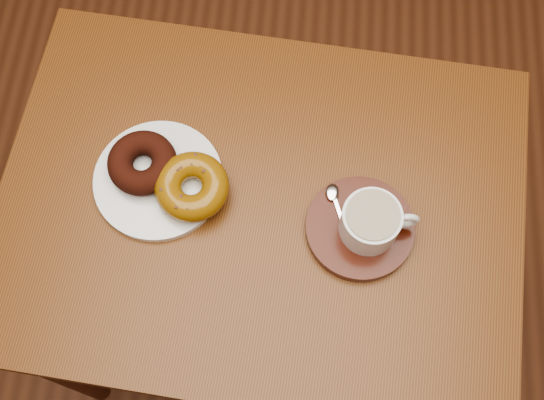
# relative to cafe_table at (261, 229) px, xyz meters

# --- Properties ---
(ground) EXTENTS (6.00, 6.00, 0.00)m
(ground) POSITION_rel_cafe_table_xyz_m (-0.25, 0.03, -0.66)
(ground) COLOR brown
(ground) RESTS_ON ground
(cafe_table) EXTENTS (0.89, 0.69, 0.79)m
(cafe_table) POSITION_rel_cafe_table_xyz_m (0.00, 0.00, 0.00)
(cafe_table) COLOR brown
(cafe_table) RESTS_ON ground
(donut_plate) EXTENTS (0.21, 0.21, 0.01)m
(donut_plate) POSITION_rel_cafe_table_xyz_m (-0.17, 0.03, 0.13)
(donut_plate) COLOR silver
(donut_plate) RESTS_ON cafe_table
(donut_cinnamon) EXTENTS (0.14, 0.14, 0.04)m
(donut_cinnamon) POSITION_rel_cafe_table_xyz_m (-0.19, 0.04, 0.16)
(donut_cinnamon) COLOR black
(donut_cinnamon) RESTS_ON donut_plate
(donut_caramel) EXTENTS (0.14, 0.14, 0.04)m
(donut_caramel) POSITION_rel_cafe_table_xyz_m (-0.11, 0.01, 0.16)
(donut_caramel) COLOR #86570E
(donut_caramel) RESTS_ON donut_plate
(saucer) EXTENTS (0.21, 0.21, 0.02)m
(saucer) POSITION_rel_cafe_table_xyz_m (0.16, -0.03, 0.13)
(saucer) COLOR #3A1107
(saucer) RESTS_ON cafe_table
(coffee_cup) EXTENTS (0.12, 0.09, 0.06)m
(coffee_cup) POSITION_rel_cafe_table_xyz_m (0.17, -0.03, 0.18)
(coffee_cup) COLOR silver
(coffee_cup) RESTS_ON saucer
(teaspoon) EXTENTS (0.04, 0.09, 0.01)m
(teaspoon) POSITION_rel_cafe_table_xyz_m (0.12, 0.01, 0.15)
(teaspoon) COLOR silver
(teaspoon) RESTS_ON saucer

